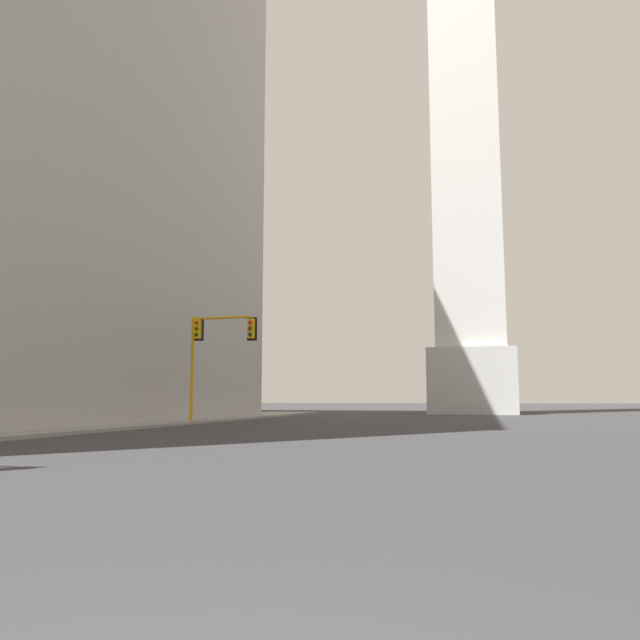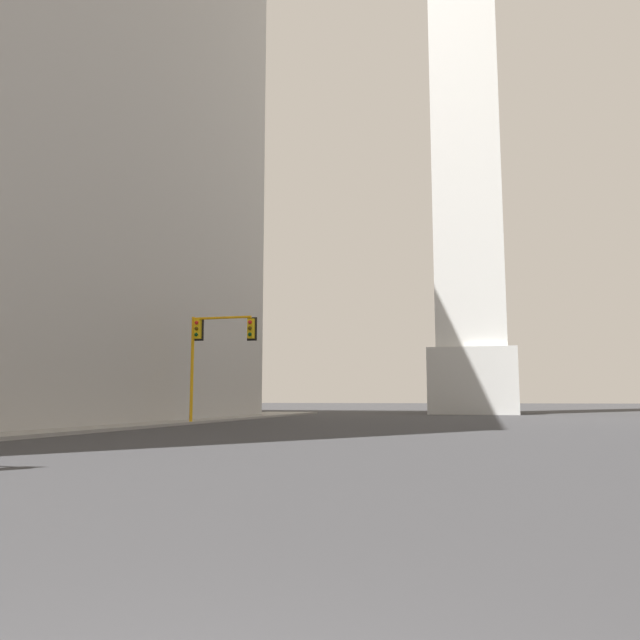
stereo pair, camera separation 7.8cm
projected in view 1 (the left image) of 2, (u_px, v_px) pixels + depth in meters
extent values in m
cube|color=gray|center=(46.00, 430.00, 26.78)|extent=(5.00, 71.59, 0.15)
cube|color=silver|center=(472.00, 382.00, 59.46)|extent=(8.01, 8.01, 6.11)
cube|color=silver|center=(462.00, 31.00, 63.96)|extent=(6.41, 6.41, 65.60)
cylinder|color=orange|center=(192.00, 370.00, 35.36)|extent=(0.18, 0.18, 6.08)
cylinder|color=#262626|center=(191.00, 423.00, 34.98)|extent=(0.40, 0.40, 0.10)
cube|color=#E5B20F|center=(198.00, 329.00, 35.58)|extent=(0.35, 0.35, 1.10)
cube|color=black|center=(199.00, 329.00, 35.75)|extent=(0.58, 0.05, 1.32)
sphere|color=red|center=(197.00, 323.00, 35.44)|extent=(0.22, 0.22, 0.22)
sphere|color=#483506|center=(196.00, 329.00, 35.39)|extent=(0.22, 0.22, 0.22)
sphere|color=#073410|center=(196.00, 335.00, 35.35)|extent=(0.22, 0.22, 0.22)
cylinder|color=orange|center=(222.00, 318.00, 35.28)|extent=(3.54, 0.14, 0.14)
sphere|color=orange|center=(193.00, 319.00, 35.73)|extent=(0.18, 0.18, 0.18)
cube|color=#E5B20F|center=(251.00, 329.00, 34.75)|extent=(0.35, 0.35, 1.10)
cube|color=black|center=(252.00, 329.00, 34.93)|extent=(0.58, 0.05, 1.32)
sphere|color=red|center=(250.00, 322.00, 34.61)|extent=(0.22, 0.22, 0.22)
sphere|color=#483506|center=(250.00, 328.00, 34.57)|extent=(0.22, 0.22, 0.22)
sphere|color=#073410|center=(250.00, 334.00, 34.53)|extent=(0.22, 0.22, 0.22)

